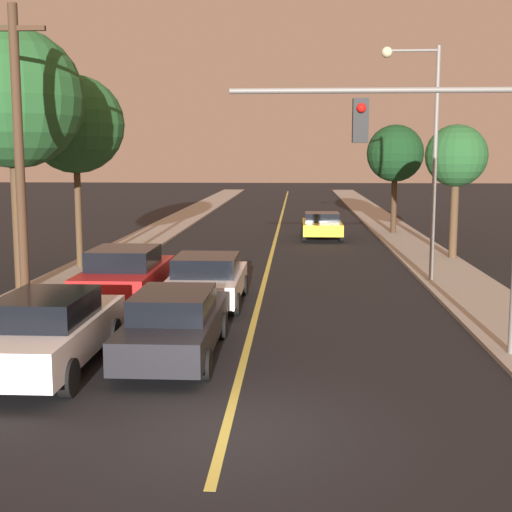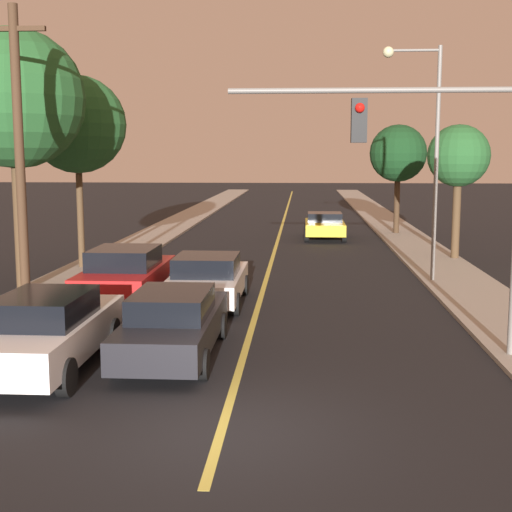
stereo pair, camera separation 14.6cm
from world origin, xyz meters
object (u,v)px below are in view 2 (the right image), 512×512
at_px(traffic_signal_mast, 445,164).
at_px(utility_pole_left, 20,159).
at_px(car_near_lane_second, 207,279).
at_px(tree_right_near, 398,154).
at_px(car_outer_lane_front, 48,330).
at_px(tree_right_far, 459,157).
at_px(car_near_lane_front, 174,323).
at_px(car_far_oncoming, 325,225).
at_px(streetlamp_right, 424,133).
at_px(tree_left_far, 77,125).
at_px(car_outer_lane_second, 126,275).
at_px(tree_left_near, 15,100).

height_order(traffic_signal_mast, utility_pole_left, utility_pole_left).
distance_m(car_near_lane_second, traffic_signal_mast, 8.34).
bearing_deg(tree_right_near, car_outer_lane_front, -111.89).
relative_size(car_near_lane_second, tree_right_far, 0.85).
bearing_deg(car_outer_lane_front, car_near_lane_front, 25.28).
distance_m(car_far_oncoming, streetlamp_right, 13.51).
relative_size(car_far_oncoming, tree_right_far, 0.77).
bearing_deg(tree_left_far, tree_right_far, 12.73).
height_order(car_outer_lane_second, tree_left_far, tree_left_far).
bearing_deg(utility_pole_left, car_near_lane_front, -34.23).
relative_size(car_near_lane_second, traffic_signal_mast, 0.76).
bearing_deg(car_near_lane_second, car_outer_lane_front, -109.58).
bearing_deg(traffic_signal_mast, tree_right_far, 76.96).
height_order(car_far_oncoming, tree_left_near, tree_left_near).
xyz_separation_m(tree_left_near, tree_right_near, (13.82, 17.24, -1.61)).
xyz_separation_m(car_near_lane_front, tree_left_far, (-5.58, 11.42, 4.64)).
distance_m(car_near_lane_front, utility_pole_left, 6.36).
height_order(streetlamp_right, tree_left_far, streetlamp_right).
distance_m(car_outer_lane_front, tree_left_far, 13.71).
xyz_separation_m(car_outer_lane_second, tree_left_near, (-3.70, 1.61, 5.10)).
bearing_deg(car_outer_lane_second, tree_left_far, 117.73).
xyz_separation_m(tree_left_far, tree_right_near, (13.37, 12.67, -1.03)).
distance_m(utility_pole_left, tree_right_near, 24.36).
height_order(car_near_lane_front, tree_right_far, tree_right_far).
xyz_separation_m(tree_left_far, tree_right_far, (14.55, 3.29, -1.17)).
bearing_deg(streetlamp_right, traffic_signal_mast, -96.68).
distance_m(car_outer_lane_second, streetlamp_right, 10.76).
bearing_deg(streetlamp_right, car_far_oncoming, 102.81).
height_order(streetlamp_right, tree_left_near, tree_left_near).
bearing_deg(tree_right_far, car_near_lane_second, -134.12).
distance_m(tree_left_near, tree_left_far, 4.63).
bearing_deg(utility_pole_left, car_far_oncoming, 66.31).
bearing_deg(car_near_lane_front, tree_left_near, 131.35).
height_order(car_outer_lane_front, streetlamp_right, streetlamp_right).
bearing_deg(car_far_oncoming, car_near_lane_second, 76.75).
relative_size(car_outer_lane_second, tree_right_near, 0.83).
relative_size(car_near_lane_front, car_far_oncoming, 1.20).
relative_size(car_near_lane_second, utility_pole_left, 0.59).
bearing_deg(car_near_lane_second, car_near_lane_front, -90.00).
xyz_separation_m(car_outer_lane_second, streetlamp_right, (9.03, 4.13, 4.14)).
relative_size(traffic_signal_mast, utility_pole_left, 0.78).
relative_size(tree_left_near, tree_right_far, 1.48).
relative_size(car_outer_lane_front, utility_pole_left, 0.64).
bearing_deg(traffic_signal_mast, utility_pole_left, 165.08).
xyz_separation_m(car_outer_lane_front, traffic_signal_mast, (7.97, 1.42, 3.29)).
height_order(car_far_oncoming, traffic_signal_mast, traffic_signal_mast).
xyz_separation_m(car_near_lane_front, utility_pole_left, (-4.41, 3.00, 3.46)).
bearing_deg(car_near_lane_front, tree_left_far, 116.04).
distance_m(traffic_signal_mast, tree_right_far, 14.76).
height_order(car_outer_lane_second, tree_left_near, tree_left_near).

